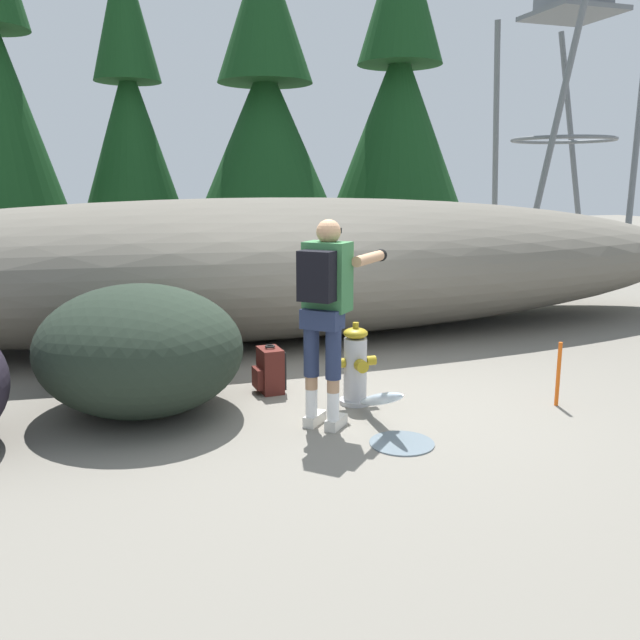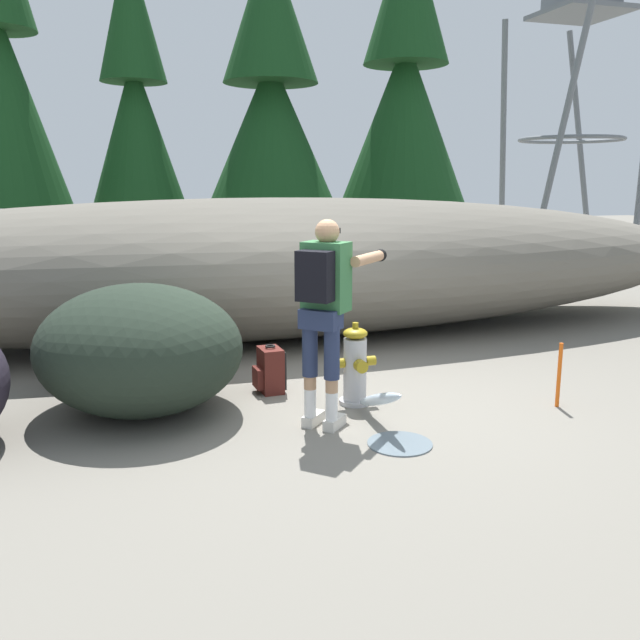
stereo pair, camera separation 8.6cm
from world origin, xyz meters
name	(u,v)px [view 2 (the right image)]	position (x,y,z in m)	size (l,w,h in m)	color
ground_plane	(347,409)	(0.00, 0.00, -0.02)	(56.00, 56.00, 0.04)	slate
dirt_embankment	(269,267)	(0.00, 3.10, 0.91)	(13.53, 3.20, 1.82)	#666056
fire_hydrant	(355,367)	(0.11, 0.08, 0.35)	(0.39, 0.34, 0.77)	#B2B2B7
hydrant_water_jet	(384,410)	(0.11, -0.62, 0.17)	(0.51, 1.15, 0.45)	silver
utility_worker	(325,297)	(-0.32, -0.37, 1.10)	(0.95, 0.97, 1.73)	beige
spare_backpack	(270,370)	(-0.56, 0.66, 0.22)	(0.30, 0.31, 0.47)	#511E19
boulder_large	(140,349)	(-1.79, 0.48, 0.57)	(1.78, 1.91, 1.15)	#202B21
pine_tree_left	(135,106)	(-1.39, 8.23, 3.43)	(1.93, 1.93, 6.40)	#47331E
pine_tree_center	(271,108)	(1.24, 8.12, 3.47)	(2.92, 2.92, 6.67)	#47331E
pine_tree_right	(405,90)	(4.12, 8.07, 3.91)	(2.75, 2.75, 7.36)	#47331E
survey_stake	(559,375)	(1.85, -0.55, 0.30)	(0.04, 0.04, 0.60)	#E55914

